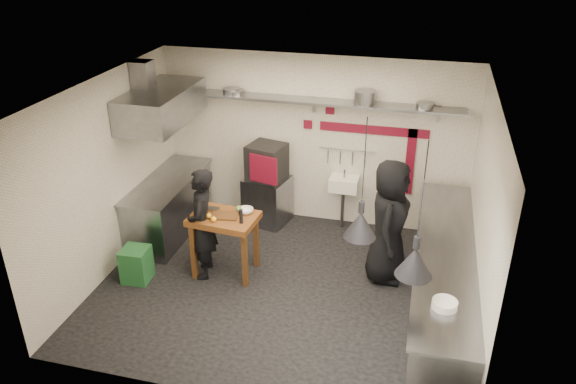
% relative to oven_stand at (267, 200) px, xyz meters
% --- Properties ---
extents(floor, '(5.00, 5.00, 0.00)m').
position_rel_oven_stand_xyz_m(floor, '(0.71, -1.78, -0.40)').
color(floor, black).
rests_on(floor, ground).
extents(ceiling, '(5.00, 5.00, 0.00)m').
position_rel_oven_stand_xyz_m(ceiling, '(0.71, -1.78, 2.40)').
color(ceiling, beige).
rests_on(ceiling, floor).
extents(wall_back, '(5.00, 0.04, 2.80)m').
position_rel_oven_stand_xyz_m(wall_back, '(0.71, 0.32, 1.00)').
color(wall_back, white).
rests_on(wall_back, floor).
extents(wall_front, '(5.00, 0.04, 2.80)m').
position_rel_oven_stand_xyz_m(wall_front, '(0.71, -3.88, 1.00)').
color(wall_front, white).
rests_on(wall_front, floor).
extents(wall_left, '(0.04, 4.20, 2.80)m').
position_rel_oven_stand_xyz_m(wall_left, '(-1.79, -1.78, 1.00)').
color(wall_left, white).
rests_on(wall_left, floor).
extents(wall_right, '(0.04, 4.20, 2.80)m').
position_rel_oven_stand_xyz_m(wall_right, '(3.21, -1.78, 1.00)').
color(wall_right, white).
rests_on(wall_right, floor).
extents(red_band_horiz, '(1.70, 0.02, 0.14)m').
position_rel_oven_stand_xyz_m(red_band_horiz, '(1.66, 0.30, 1.28)').
color(red_band_horiz, maroon).
rests_on(red_band_horiz, wall_back).
extents(red_band_vert, '(0.14, 0.02, 1.10)m').
position_rel_oven_stand_xyz_m(red_band_vert, '(2.26, 0.30, 0.80)').
color(red_band_vert, maroon).
rests_on(red_band_vert, wall_back).
extents(red_tile_a, '(0.14, 0.02, 0.14)m').
position_rel_oven_stand_xyz_m(red_tile_a, '(0.96, 0.30, 1.55)').
color(red_tile_a, maroon).
rests_on(red_tile_a, wall_back).
extents(red_tile_b, '(0.14, 0.02, 0.14)m').
position_rel_oven_stand_xyz_m(red_tile_b, '(0.61, 0.30, 1.28)').
color(red_tile_b, maroon).
rests_on(red_tile_b, wall_back).
extents(back_shelf, '(4.60, 0.34, 0.04)m').
position_rel_oven_stand_xyz_m(back_shelf, '(0.71, 0.14, 1.72)').
color(back_shelf, slate).
rests_on(back_shelf, wall_back).
extents(shelf_bracket_left, '(0.04, 0.06, 0.24)m').
position_rel_oven_stand_xyz_m(shelf_bracket_left, '(-1.19, 0.29, 1.62)').
color(shelf_bracket_left, slate).
rests_on(shelf_bracket_left, wall_back).
extents(shelf_bracket_mid, '(0.04, 0.06, 0.24)m').
position_rel_oven_stand_xyz_m(shelf_bracket_mid, '(0.71, 0.29, 1.62)').
color(shelf_bracket_mid, slate).
rests_on(shelf_bracket_mid, wall_back).
extents(shelf_bracket_right, '(0.04, 0.06, 0.24)m').
position_rel_oven_stand_xyz_m(shelf_bracket_right, '(2.61, 0.29, 1.62)').
color(shelf_bracket_right, slate).
rests_on(shelf_bracket_right, wall_back).
extents(pan_far_left, '(0.34, 0.34, 0.09)m').
position_rel_oven_stand_xyz_m(pan_far_left, '(-0.61, 0.14, 1.79)').
color(pan_far_left, slate).
rests_on(pan_far_left, back_shelf).
extents(pan_mid_left, '(0.33, 0.33, 0.07)m').
position_rel_oven_stand_xyz_m(pan_mid_left, '(-0.53, 0.14, 1.78)').
color(pan_mid_left, slate).
rests_on(pan_mid_left, back_shelf).
extents(stock_pot, '(0.41, 0.41, 0.20)m').
position_rel_oven_stand_xyz_m(stock_pot, '(1.51, 0.14, 1.84)').
color(stock_pot, slate).
rests_on(stock_pot, back_shelf).
extents(pan_right, '(0.34, 0.34, 0.08)m').
position_rel_oven_stand_xyz_m(pan_right, '(2.39, 0.14, 1.78)').
color(pan_right, slate).
rests_on(pan_right, back_shelf).
extents(oven_stand, '(0.79, 0.75, 0.80)m').
position_rel_oven_stand_xyz_m(oven_stand, '(0.00, 0.00, 0.00)').
color(oven_stand, slate).
rests_on(oven_stand, floor).
extents(combi_oven, '(0.66, 0.63, 0.58)m').
position_rel_oven_stand_xyz_m(combi_oven, '(-0.00, 0.01, 0.69)').
color(combi_oven, black).
rests_on(combi_oven, oven_stand).
extents(oven_door, '(0.48, 0.14, 0.46)m').
position_rel_oven_stand_xyz_m(oven_door, '(0.03, -0.30, 0.69)').
color(oven_door, maroon).
rests_on(oven_door, combi_oven).
extents(oven_glass, '(0.35, 0.09, 0.34)m').
position_rel_oven_stand_xyz_m(oven_glass, '(0.01, -0.28, 0.69)').
color(oven_glass, black).
rests_on(oven_glass, oven_door).
extents(hand_sink, '(0.46, 0.34, 0.22)m').
position_rel_oven_stand_xyz_m(hand_sink, '(1.26, 0.14, 0.38)').
color(hand_sink, white).
rests_on(hand_sink, wall_back).
extents(sink_tap, '(0.03, 0.03, 0.14)m').
position_rel_oven_stand_xyz_m(sink_tap, '(1.26, 0.14, 0.56)').
color(sink_tap, slate).
rests_on(sink_tap, hand_sink).
extents(sink_drain, '(0.06, 0.06, 0.66)m').
position_rel_oven_stand_xyz_m(sink_drain, '(1.26, 0.10, -0.06)').
color(sink_drain, slate).
rests_on(sink_drain, floor).
extents(utensil_rail, '(0.90, 0.02, 0.02)m').
position_rel_oven_stand_xyz_m(utensil_rail, '(1.26, 0.28, 0.92)').
color(utensil_rail, slate).
rests_on(utensil_rail, wall_back).
extents(counter_right, '(0.70, 3.80, 0.90)m').
position_rel_oven_stand_xyz_m(counter_right, '(2.86, -1.78, 0.05)').
color(counter_right, slate).
rests_on(counter_right, floor).
extents(counter_right_top, '(0.76, 3.90, 0.03)m').
position_rel_oven_stand_xyz_m(counter_right_top, '(2.86, -1.78, 0.52)').
color(counter_right_top, slate).
rests_on(counter_right_top, counter_right).
extents(plate_stack, '(0.31, 0.31, 0.09)m').
position_rel_oven_stand_xyz_m(plate_stack, '(2.83, -2.96, 0.57)').
color(plate_stack, white).
rests_on(plate_stack, counter_right_top).
extents(small_bowl_right, '(0.24, 0.24, 0.05)m').
position_rel_oven_stand_xyz_m(small_bowl_right, '(2.81, -2.96, 0.56)').
color(small_bowl_right, white).
rests_on(small_bowl_right, counter_right_top).
extents(counter_left, '(0.70, 1.90, 0.90)m').
position_rel_oven_stand_xyz_m(counter_left, '(-1.44, -0.73, 0.05)').
color(counter_left, slate).
rests_on(counter_left, floor).
extents(counter_left_top, '(0.76, 2.00, 0.03)m').
position_rel_oven_stand_xyz_m(counter_left_top, '(-1.44, -0.73, 0.52)').
color(counter_left_top, slate).
rests_on(counter_left_top, counter_left).
extents(extractor_hood, '(0.78, 1.60, 0.50)m').
position_rel_oven_stand_xyz_m(extractor_hood, '(-1.39, -0.73, 1.75)').
color(extractor_hood, slate).
rests_on(extractor_hood, ceiling).
extents(hood_duct, '(0.28, 0.28, 0.50)m').
position_rel_oven_stand_xyz_m(hood_duct, '(-1.64, -0.73, 2.15)').
color(hood_duct, slate).
rests_on(hood_duct, ceiling).
extents(green_bin, '(0.39, 0.39, 0.50)m').
position_rel_oven_stand_xyz_m(green_bin, '(-1.32, -2.11, -0.15)').
color(green_bin, '#205E2D').
rests_on(green_bin, floor).
extents(prep_table, '(0.97, 0.72, 0.92)m').
position_rel_oven_stand_xyz_m(prep_table, '(-0.16, -1.61, 0.06)').
color(prep_table, brown).
rests_on(prep_table, floor).
extents(cutting_board, '(0.40, 0.31, 0.02)m').
position_rel_oven_stand_xyz_m(cutting_board, '(-0.14, -1.61, 0.53)').
color(cutting_board, '#533116').
rests_on(cutting_board, prep_table).
extents(pepper_mill, '(0.06, 0.06, 0.20)m').
position_rel_oven_stand_xyz_m(pepper_mill, '(0.14, -1.73, 0.62)').
color(pepper_mill, black).
rests_on(pepper_mill, prep_table).
extents(lemon_a, '(0.08, 0.08, 0.07)m').
position_rel_oven_stand_xyz_m(lemon_a, '(-0.33, -1.72, 0.56)').
color(lemon_a, '#F7AE1E').
rests_on(lemon_a, prep_table).
extents(lemon_b, '(0.08, 0.08, 0.08)m').
position_rel_oven_stand_xyz_m(lemon_b, '(-0.23, -1.79, 0.56)').
color(lemon_b, '#F7AE1E').
rests_on(lemon_b, prep_table).
extents(veg_ball, '(0.12, 0.12, 0.09)m').
position_rel_oven_stand_xyz_m(veg_ball, '(0.01, -1.44, 0.57)').
color(veg_ball, '#558639').
rests_on(veg_ball, prep_table).
extents(steel_tray, '(0.16, 0.11, 0.03)m').
position_rel_oven_stand_xyz_m(steel_tray, '(-0.37, -1.48, 0.54)').
color(steel_tray, slate).
rests_on(steel_tray, prep_table).
extents(bowl, '(0.22, 0.22, 0.07)m').
position_rel_oven_stand_xyz_m(bowl, '(0.11, -1.44, 0.55)').
color(bowl, white).
rests_on(bowl, prep_table).
extents(heat_lamp_near, '(0.39, 0.39, 1.44)m').
position_rel_oven_stand_xyz_m(heat_lamp_near, '(1.83, -2.45, 1.68)').
color(heat_lamp_near, black).
rests_on(heat_lamp_near, ceiling).
extents(heat_lamp_far, '(0.52, 0.52, 1.50)m').
position_rel_oven_stand_xyz_m(heat_lamp_far, '(2.47, -2.98, 1.65)').
color(heat_lamp_far, black).
rests_on(heat_lamp_far, ceiling).
extents(chef_left, '(0.52, 0.67, 1.64)m').
position_rel_oven_stand_xyz_m(chef_left, '(-0.44, -1.73, 0.42)').
color(chef_left, black).
rests_on(chef_left, floor).
extents(chef_right, '(0.62, 0.91, 1.80)m').
position_rel_oven_stand_xyz_m(chef_right, '(2.09, -1.17, 0.50)').
color(chef_right, black).
rests_on(chef_right, floor).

